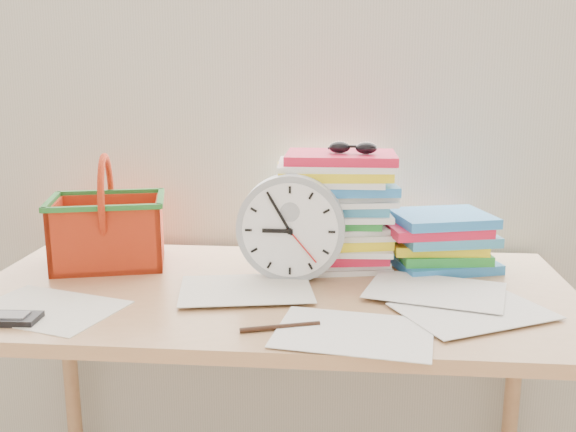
# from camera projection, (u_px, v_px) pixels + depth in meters

# --- Properties ---
(curtain) EXTENTS (2.40, 0.01, 2.50)m
(curtain) POSITION_uv_depth(u_px,v_px,m) (287.00, 50.00, 1.74)
(curtain) COLOR beige
(curtain) RESTS_ON room_shell
(desk) EXTENTS (1.40, 0.70, 0.75)m
(desk) POSITION_uv_depth(u_px,v_px,m) (273.00, 318.00, 1.51)
(desk) COLOR #B17F52
(desk) RESTS_ON ground
(paper_stack) EXTENTS (0.34, 0.29, 0.29)m
(paper_stack) POSITION_uv_depth(u_px,v_px,m) (334.00, 210.00, 1.65)
(paper_stack) COLOR white
(paper_stack) RESTS_ON desk
(clock) EXTENTS (0.26, 0.05, 0.26)m
(clock) POSITION_uv_depth(u_px,v_px,m) (291.00, 228.00, 1.53)
(clock) COLOR #999EA3
(clock) RESTS_ON desk
(sunglasses) EXTENTS (0.15, 0.14, 0.03)m
(sunglasses) POSITION_uv_depth(u_px,v_px,m) (353.00, 148.00, 1.59)
(sunglasses) COLOR black
(sunglasses) RESTS_ON paper_stack
(book_stack) EXTENTS (0.32, 0.26, 0.14)m
(book_stack) POSITION_uv_depth(u_px,v_px,m) (439.00, 240.00, 1.64)
(book_stack) COLOR white
(book_stack) RESTS_ON desk
(basket) EXTENTS (0.33, 0.28, 0.28)m
(basket) POSITION_uv_depth(u_px,v_px,m) (107.00, 211.00, 1.65)
(basket) COLOR red
(basket) RESTS_ON desk
(pen) EXTENTS (0.16, 0.06, 0.01)m
(pen) POSITION_uv_depth(u_px,v_px,m) (280.00, 327.00, 1.26)
(pen) COLOR black
(pen) RESTS_ON desk
(calculator) EXTENTS (0.14, 0.07, 0.01)m
(calculator) POSITION_uv_depth(u_px,v_px,m) (5.00, 319.00, 1.29)
(calculator) COLOR black
(calculator) RESTS_ON desk
(scattered_papers) EXTENTS (1.26, 0.42, 0.02)m
(scattered_papers) POSITION_uv_depth(u_px,v_px,m) (273.00, 286.00, 1.50)
(scattered_papers) COLOR white
(scattered_papers) RESTS_ON desk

